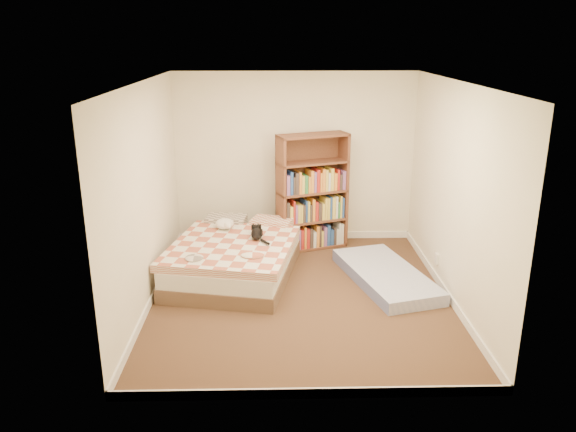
{
  "coord_description": "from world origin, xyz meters",
  "views": [
    {
      "loc": [
        -0.29,
        -6.1,
        2.98
      ],
      "look_at": [
        -0.14,
        0.3,
        0.91
      ],
      "focal_mm": 35.0,
      "sensor_mm": 36.0,
      "label": 1
    }
  ],
  "objects_px": {
    "white_dog": "(225,224)",
    "floor_mattress": "(386,276)",
    "bed": "(236,256)",
    "bookshelf": "(312,208)",
    "black_cat": "(257,233)"
  },
  "relations": [
    {
      "from": "white_dog",
      "to": "floor_mattress",
      "type": "bearing_deg",
      "value": -1.69
    },
    {
      "from": "bookshelf",
      "to": "floor_mattress",
      "type": "xyz_separation_m",
      "value": [
        0.86,
        -1.26,
        -0.52
      ]
    },
    {
      "from": "bed",
      "to": "bookshelf",
      "type": "distance_m",
      "value": 1.47
    },
    {
      "from": "bookshelf",
      "to": "black_cat",
      "type": "bearing_deg",
      "value": -150.12
    },
    {
      "from": "floor_mattress",
      "to": "bookshelf",
      "type": "bearing_deg",
      "value": 108.65
    },
    {
      "from": "black_cat",
      "to": "white_dog",
      "type": "relative_size",
      "value": 1.69
    },
    {
      "from": "white_dog",
      "to": "black_cat",
      "type": "bearing_deg",
      "value": -21.23
    },
    {
      "from": "bookshelf",
      "to": "black_cat",
      "type": "height_order",
      "value": "bookshelf"
    },
    {
      "from": "bed",
      "to": "bookshelf",
      "type": "height_order",
      "value": "bookshelf"
    },
    {
      "from": "bed",
      "to": "bookshelf",
      "type": "bearing_deg",
      "value": 53.98
    },
    {
      "from": "bed",
      "to": "floor_mattress",
      "type": "relative_size",
      "value": 1.31
    },
    {
      "from": "bed",
      "to": "black_cat",
      "type": "bearing_deg",
      "value": 22.93
    },
    {
      "from": "white_dog",
      "to": "bookshelf",
      "type": "bearing_deg",
      "value": 41.87
    },
    {
      "from": "floor_mattress",
      "to": "white_dog",
      "type": "distance_m",
      "value": 2.24
    },
    {
      "from": "bed",
      "to": "white_dog",
      "type": "height_order",
      "value": "white_dog"
    }
  ]
}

